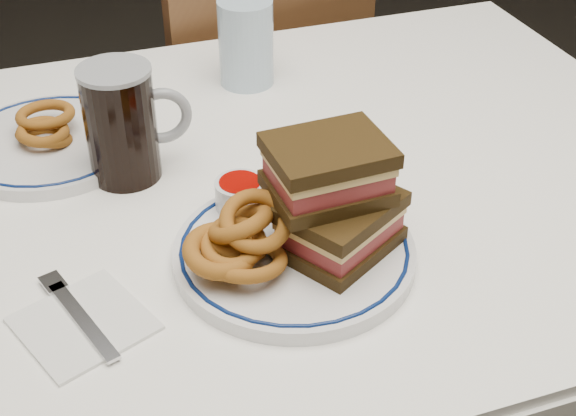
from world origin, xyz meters
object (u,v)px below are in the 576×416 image
object	(u,v)px
chair_far	(249,100)
far_plate	(50,143)
beer_mug	(123,122)
reuben_sandwich	(334,197)
main_plate	(294,252)

from	to	relation	value
chair_far	far_plate	world-z (taller)	chair_far
chair_far	far_plate	size ratio (longest dim) A/B	3.74
chair_far	beer_mug	bearing A→B (deg)	-119.41
reuben_sandwich	chair_far	bearing A→B (deg)	80.17
main_plate	beer_mug	world-z (taller)	beer_mug
reuben_sandwich	far_plate	size ratio (longest dim) A/B	0.62
reuben_sandwich	beer_mug	world-z (taller)	beer_mug
reuben_sandwich	beer_mug	bearing A→B (deg)	127.45
beer_mug	far_plate	distance (m)	0.15
main_plate	far_plate	world-z (taller)	main_plate
reuben_sandwich	far_plate	bearing A→B (deg)	129.15
chair_far	beer_mug	xyz separation A→B (m)	(-0.33, -0.58, 0.32)
chair_far	reuben_sandwich	distance (m)	0.89
beer_mug	reuben_sandwich	bearing A→B (deg)	-52.55
main_plate	far_plate	bearing A→B (deg)	125.31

